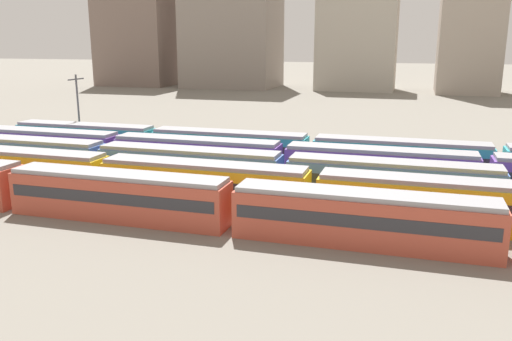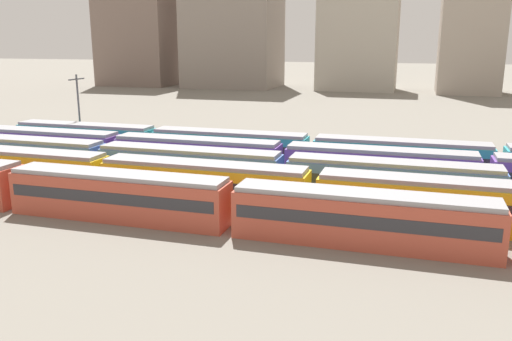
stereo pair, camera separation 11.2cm
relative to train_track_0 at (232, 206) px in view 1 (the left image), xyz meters
name	(u,v)px [view 1 (the left image)]	position (x,y,z in m)	size (l,w,h in m)	color
ground_plane	(60,175)	(-22.73, 10.40, -1.90)	(600.00, 600.00, 0.00)	slate
train_track_0	(232,206)	(0.00, 0.00, 0.00)	(74.70, 3.06, 3.75)	#BC4C38
train_track_1	(313,193)	(5.05, 5.20, 0.00)	(74.70, 3.06, 3.75)	yellow
train_track_2	(285,174)	(1.43, 10.40, 0.00)	(74.70, 3.06, 3.75)	#4C70BC
train_track_3	(283,161)	(0.02, 15.60, 0.00)	(74.70, 3.06, 3.75)	#6B429E
train_track_4	(499,163)	(20.72, 20.80, 0.00)	(112.50, 3.06, 3.75)	teal
catenary_pole_1	(78,107)	(-29.40, 23.91, 3.39)	(0.24, 3.20, 9.50)	#4C4C51
distant_building_0	(140,24)	(-71.53, 118.31, 16.85)	(22.40, 20.54, 37.50)	#7A665B
distant_building_1	(232,9)	(-40.95, 118.31, 20.79)	(26.58, 20.92, 45.38)	gray
distant_building_2	(357,43)	(-4.16, 118.31, 11.08)	(21.47, 14.84, 25.96)	#B2A899
distant_building_3	(472,11)	(25.07, 118.31, 19.24)	(15.51, 18.40, 42.29)	#A89989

